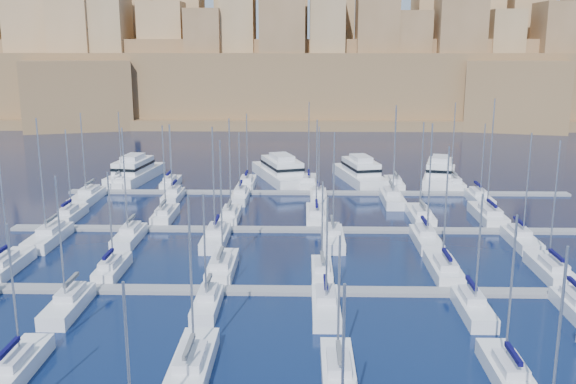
{
  "coord_description": "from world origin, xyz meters",
  "views": [
    {
      "loc": [
        -2.48,
        -73.24,
        24.76
      ],
      "look_at": [
        -4.36,
        6.0,
        6.35
      ],
      "focal_mm": 40.0,
      "sensor_mm": 36.0,
      "label": 1
    }
  ],
  "objects_px": {
    "sailboat_4": "(507,371)",
    "motor_yacht_a": "(135,172)",
    "motor_yacht_c": "(360,173)",
    "motor_yacht_d": "(440,173)",
    "motor_yacht_b": "(281,171)",
    "sailboat_2": "(193,363)"
  },
  "relations": [
    {
      "from": "sailboat_4",
      "to": "motor_yacht_a",
      "type": "height_order",
      "value": "sailboat_4"
    },
    {
      "from": "motor_yacht_c",
      "to": "motor_yacht_d",
      "type": "height_order",
      "value": "same"
    },
    {
      "from": "motor_yacht_b",
      "to": "sailboat_4",
      "type": "bearing_deg",
      "value": -74.83
    },
    {
      "from": "sailboat_2",
      "to": "motor_yacht_b",
      "type": "xyz_separation_m",
      "value": [
        4.36,
        71.26,
        0.98
      ]
    },
    {
      "from": "motor_yacht_d",
      "to": "sailboat_2",
      "type": "bearing_deg",
      "value": -115.46
    },
    {
      "from": "sailboat_2",
      "to": "sailboat_4",
      "type": "bearing_deg",
      "value": -1.49
    },
    {
      "from": "motor_yacht_b",
      "to": "motor_yacht_c",
      "type": "bearing_deg",
      "value": -4.04
    },
    {
      "from": "sailboat_2",
      "to": "motor_yacht_c",
      "type": "relative_size",
      "value": 0.78
    },
    {
      "from": "motor_yacht_a",
      "to": "motor_yacht_d",
      "type": "distance_m",
      "value": 55.89
    },
    {
      "from": "sailboat_2",
      "to": "motor_yacht_a",
      "type": "distance_m",
      "value": 73.76
    },
    {
      "from": "motor_yacht_c",
      "to": "motor_yacht_d",
      "type": "relative_size",
      "value": 1.03
    },
    {
      "from": "motor_yacht_d",
      "to": "motor_yacht_c",
      "type": "bearing_deg",
      "value": 178.86
    },
    {
      "from": "sailboat_4",
      "to": "motor_yacht_a",
      "type": "bearing_deg",
      "value": 123.25
    },
    {
      "from": "motor_yacht_b",
      "to": "motor_yacht_d",
      "type": "distance_m",
      "value": 28.97
    },
    {
      "from": "motor_yacht_a",
      "to": "motor_yacht_d",
      "type": "relative_size",
      "value": 1.02
    },
    {
      "from": "sailboat_2",
      "to": "sailboat_4",
      "type": "xyz_separation_m",
      "value": [
        23.84,
        -0.62,
        -0.02
      ]
    },
    {
      "from": "motor_yacht_a",
      "to": "sailboat_2",
      "type": "bearing_deg",
      "value": -72.16
    },
    {
      "from": "motor_yacht_b",
      "to": "motor_yacht_c",
      "type": "distance_m",
      "value": 14.5
    },
    {
      "from": "sailboat_2",
      "to": "motor_yacht_d",
      "type": "relative_size",
      "value": 0.81
    },
    {
      "from": "motor_yacht_d",
      "to": "sailboat_4",
      "type": "bearing_deg",
      "value": -97.63
    },
    {
      "from": "sailboat_2",
      "to": "sailboat_4",
      "type": "relative_size",
      "value": 1.09
    },
    {
      "from": "motor_yacht_b",
      "to": "motor_yacht_c",
      "type": "xyz_separation_m",
      "value": [
        14.47,
        -1.02,
        -0.0
      ]
    }
  ]
}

